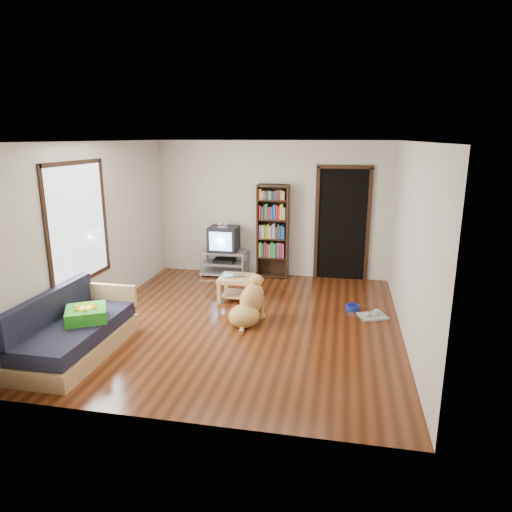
% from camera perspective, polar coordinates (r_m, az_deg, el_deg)
% --- Properties ---
extents(ground, '(5.00, 5.00, 0.00)m').
position_cam_1_polar(ground, '(6.82, -1.49, -8.28)').
color(ground, '#5D2710').
rests_on(ground, ground).
extents(ceiling, '(5.00, 5.00, 0.00)m').
position_cam_1_polar(ceiling, '(6.28, -1.65, 14.14)').
color(ceiling, white).
rests_on(ceiling, ground).
extents(wall_back, '(4.50, 0.00, 4.50)m').
position_cam_1_polar(wall_back, '(8.84, 1.98, 5.82)').
color(wall_back, beige).
rests_on(wall_back, ground).
extents(wall_front, '(4.50, 0.00, 4.50)m').
position_cam_1_polar(wall_front, '(4.11, -9.21, -4.80)').
color(wall_front, beige).
rests_on(wall_front, ground).
extents(wall_left, '(0.00, 5.00, 5.00)m').
position_cam_1_polar(wall_left, '(7.25, -19.23, 3.05)').
color(wall_left, beige).
rests_on(wall_left, ground).
extents(wall_right, '(0.00, 5.00, 5.00)m').
position_cam_1_polar(wall_right, '(6.34, 18.72, 1.51)').
color(wall_right, beige).
rests_on(wall_right, ground).
extents(green_cushion, '(0.65, 0.65, 0.16)m').
position_cam_1_polar(green_cushion, '(6.16, -20.46, -6.80)').
color(green_cushion, green).
rests_on(green_cushion, sofa).
extents(laptop, '(0.40, 0.34, 0.03)m').
position_cam_1_polar(laptop, '(7.58, -2.54, -2.58)').
color(laptop, silver).
rests_on(laptop, coffee_table).
extents(dog_bowl, '(0.22, 0.22, 0.08)m').
position_cam_1_polar(dog_bowl, '(7.42, 11.98, -6.32)').
color(dog_bowl, navy).
rests_on(dog_bowl, ground).
extents(grey_rag, '(0.49, 0.44, 0.03)m').
position_cam_1_polar(grey_rag, '(7.21, 14.39, -7.32)').
color(grey_rag, gray).
rests_on(grey_rag, ground).
extents(window, '(0.03, 1.46, 1.70)m').
position_cam_1_polar(window, '(6.79, -21.34, 3.84)').
color(window, white).
rests_on(window, wall_left).
extents(doorway, '(1.03, 0.05, 2.19)m').
position_cam_1_polar(doorway, '(8.74, 10.74, 4.27)').
color(doorway, black).
rests_on(doorway, wall_back).
extents(tv_stand, '(0.90, 0.45, 0.50)m').
position_cam_1_polar(tv_stand, '(9.00, -3.99, -0.76)').
color(tv_stand, '#99999E').
rests_on(tv_stand, ground).
extents(crt_tv, '(0.55, 0.52, 0.58)m').
position_cam_1_polar(crt_tv, '(8.91, -4.01, 2.22)').
color(crt_tv, black).
rests_on(crt_tv, tv_stand).
extents(bookshelf, '(0.60, 0.30, 1.80)m').
position_cam_1_polar(bookshelf, '(8.73, 2.13, 3.71)').
color(bookshelf, black).
rests_on(bookshelf, ground).
extents(sofa, '(0.80, 1.80, 0.80)m').
position_cam_1_polar(sofa, '(6.23, -21.74, -9.06)').
color(sofa, tan).
rests_on(sofa, ground).
extents(coffee_table, '(0.55, 0.55, 0.40)m').
position_cam_1_polar(coffee_table, '(7.64, -2.48, -3.47)').
color(coffee_table, tan).
rests_on(coffee_table, ground).
extents(dog, '(0.60, 0.86, 0.71)m').
position_cam_1_polar(dog, '(6.73, -0.88, -6.20)').
color(dog, '#B38F45').
rests_on(dog, ground).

